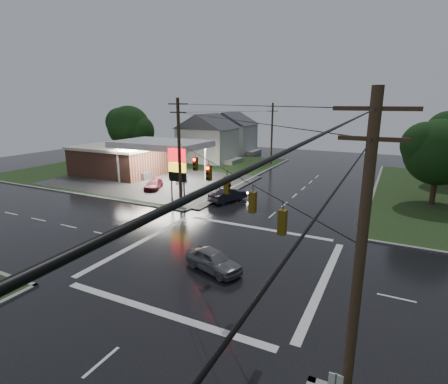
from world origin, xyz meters
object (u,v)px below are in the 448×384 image
at_px(tree_ne_near, 441,153).
at_px(car_crossing, 213,260).
at_px(tree_nw_behind, 130,127).
at_px(car_pump, 154,185).
at_px(house_near, 208,137).
at_px(house_far, 231,132).
at_px(utility_pole_nw, 179,152).
at_px(car_north, 228,195).
at_px(gas_station, 127,158).
at_px(pylon_sign, 177,166).
at_px(utility_pole_se, 359,270).
at_px(utility_pole_n, 272,133).

height_order(tree_ne_near, car_crossing, tree_ne_near).
xyz_separation_m(tree_nw_behind, car_pump, (17.28, -15.87, -5.57)).
height_order(house_near, car_crossing, house_near).
xyz_separation_m(house_far, car_pump, (5.39, -33.88, -3.80)).
relative_size(utility_pole_nw, car_north, 2.41).
bearing_deg(tree_nw_behind, car_pump, -42.57).
bearing_deg(gas_station, car_pump, -31.46).
bearing_deg(tree_ne_near, gas_station, -176.70).
distance_m(pylon_sign, tree_nw_behind, 30.49).
bearing_deg(utility_pole_se, utility_pole_n, 111.80).
xyz_separation_m(utility_pole_nw, car_crossing, (9.81, -11.11, -5.01)).
distance_m(gas_station, house_near, 17.07).
distance_m(house_far, car_pump, 34.51).
bearing_deg(house_near, utility_pole_n, 9.91).
bearing_deg(car_pump, house_near, 78.37).
bearing_deg(car_crossing, house_far, 43.03).
distance_m(house_near, car_crossing, 43.36).
bearing_deg(tree_ne_near, car_north, -156.87).
distance_m(gas_station, house_far, 28.61).
relative_size(utility_pole_se, tree_nw_behind, 1.10).
bearing_deg(utility_pole_nw, car_crossing, -48.57).
bearing_deg(utility_pole_n, house_far, 141.23).
bearing_deg(utility_pole_se, house_near, 123.79).
bearing_deg(utility_pole_se, tree_nw_behind, 137.66).
bearing_deg(tree_nw_behind, gas_station, -51.58).
height_order(utility_pole_se, car_crossing, utility_pole_se).
bearing_deg(pylon_sign, utility_pole_n, 87.92).
height_order(utility_pole_se, car_pump, utility_pole_se).
distance_m(utility_pole_nw, tree_ne_near, 26.74).
relative_size(tree_ne_near, car_north, 1.97).
relative_size(utility_pole_nw, utility_pole_se, 1.00).
xyz_separation_m(tree_nw_behind, car_north, (27.89, -16.58, -5.43)).
xyz_separation_m(utility_pole_n, car_north, (3.54, -24.59, -4.72)).
relative_size(utility_pole_nw, car_pump, 2.62).
height_order(pylon_sign, utility_pole_nw, utility_pole_nw).
distance_m(utility_pole_n, car_crossing, 41.08).
height_order(gas_station, car_north, gas_station).
height_order(gas_station, tree_nw_behind, tree_nw_behind).
relative_size(utility_pole_nw, car_crossing, 2.63).
relative_size(gas_station, utility_pole_n, 2.50).
relative_size(gas_station, pylon_sign, 4.37).
bearing_deg(utility_pole_n, pylon_sign, -92.08).
height_order(gas_station, house_near, house_near).
distance_m(utility_pole_nw, utility_pole_n, 28.50).
bearing_deg(tree_ne_near, utility_pole_nw, -152.14).
bearing_deg(car_crossing, house_near, 48.34).
bearing_deg(utility_pole_se, pylon_sign, 135.00).
distance_m(car_crossing, car_pump, 23.07).
xyz_separation_m(gas_station, utility_pole_nw, (16.18, -10.20, 3.17)).
bearing_deg(car_north, utility_pole_n, -61.82).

